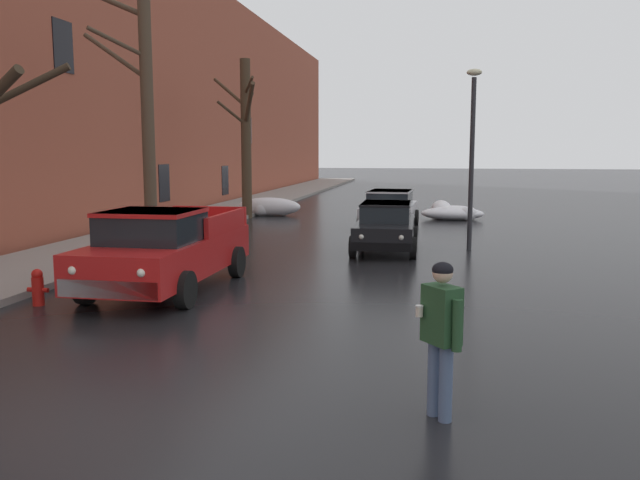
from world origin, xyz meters
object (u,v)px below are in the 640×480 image
(bare_tree_second_along_sidewalk, at_px, (145,114))
(pedestrian_with_coffee, at_px, (441,327))
(sedan_silver_parked_kerbside_mid, at_px, (390,208))
(pickup_truck_red_approaching_near_lane, at_px, (165,249))
(fire_hydrant, at_px, (38,287))
(bare_tree_mid_block, at_px, (246,134))
(street_lamp_post, at_px, (472,149))
(sedan_black_parked_kerbside_close, at_px, (386,226))

(bare_tree_second_along_sidewalk, distance_m, pedestrian_with_coffee, 13.92)
(pedestrian_with_coffee, bearing_deg, sedan_silver_parked_kerbside_mid, 95.94)
(pickup_truck_red_approaching_near_lane, xyz_separation_m, fire_hydrant, (-1.87, -1.72, -0.53))
(bare_tree_second_along_sidewalk, bearing_deg, bare_tree_mid_block, 89.55)
(fire_hydrant, xyz_separation_m, street_lamp_post, (8.44, 8.73, 2.63))
(bare_tree_second_along_sidewalk, distance_m, street_lamp_post, 9.49)
(bare_tree_mid_block, distance_m, sedan_silver_parked_kerbside_mid, 7.44)
(bare_tree_second_along_sidewalk, distance_m, sedan_silver_parked_kerbside_mid, 10.22)
(pickup_truck_red_approaching_near_lane, xyz_separation_m, sedan_silver_parked_kerbside_mid, (3.82, 12.18, -0.13))
(pickup_truck_red_approaching_near_lane, height_order, street_lamp_post, street_lamp_post)
(bare_tree_second_along_sidewalk, relative_size, street_lamp_post, 1.41)
(sedan_black_parked_kerbside_close, bearing_deg, pickup_truck_red_approaching_near_lane, -123.05)
(pedestrian_with_coffee, bearing_deg, sedan_black_parked_kerbside_close, 97.31)
(sedan_black_parked_kerbside_close, xyz_separation_m, pedestrian_with_coffee, (1.56, -12.17, 0.28))
(fire_hydrant, distance_m, street_lamp_post, 12.42)
(pedestrian_with_coffee, relative_size, street_lamp_post, 0.33)
(street_lamp_post, bearing_deg, pedestrian_with_coffee, -93.91)
(sedan_black_parked_kerbside_close, height_order, sedan_silver_parked_kerbside_mid, same)
(sedan_silver_parked_kerbside_mid, bearing_deg, sedan_black_parked_kerbside_close, -86.94)
(pedestrian_with_coffee, bearing_deg, street_lamp_post, 86.09)
(pickup_truck_red_approaching_near_lane, height_order, sedan_black_parked_kerbside_close, pickup_truck_red_approaching_near_lane)
(pickup_truck_red_approaching_near_lane, bearing_deg, fire_hydrant, -137.37)
(fire_hydrant, bearing_deg, street_lamp_post, 45.97)
(pickup_truck_red_approaching_near_lane, relative_size, fire_hydrant, 7.53)
(fire_hydrant, bearing_deg, sedan_silver_parked_kerbside_mid, 67.74)
(street_lamp_post, bearing_deg, pickup_truck_red_approaching_near_lane, -133.15)
(sedan_silver_parked_kerbside_mid, bearing_deg, pickup_truck_red_approaching_near_lane, -107.41)
(sedan_silver_parked_kerbside_mid, height_order, pedestrian_with_coffee, pedestrian_with_coffee)
(pickup_truck_red_approaching_near_lane, relative_size, sedan_black_parked_kerbside_close, 1.28)
(pickup_truck_red_approaching_near_lane, bearing_deg, bare_tree_mid_block, 99.88)
(sedan_silver_parked_kerbside_mid, bearing_deg, fire_hydrant, -112.26)
(bare_tree_second_along_sidewalk, relative_size, sedan_silver_parked_kerbside_mid, 1.71)
(sedan_black_parked_kerbside_close, bearing_deg, pedestrian_with_coffee, -82.69)
(fire_hydrant, bearing_deg, pickup_truck_red_approaching_near_lane, 42.63)
(pickup_truck_red_approaching_near_lane, distance_m, sedan_black_parked_kerbside_close, 7.58)
(bare_tree_mid_block, bearing_deg, fire_hydrant, -87.59)
(bare_tree_mid_block, bearing_deg, pickup_truck_red_approaching_near_lane, -80.12)
(bare_tree_second_along_sidewalk, bearing_deg, pickup_truck_red_approaching_near_lane, -61.93)
(pickup_truck_red_approaching_near_lane, bearing_deg, street_lamp_post, 46.85)
(sedan_black_parked_kerbside_close, distance_m, sedan_silver_parked_kerbside_mid, 5.84)
(bare_tree_second_along_sidewalk, xyz_separation_m, pedestrian_with_coffee, (8.33, -10.76, -2.93))
(sedan_black_parked_kerbside_close, relative_size, street_lamp_post, 0.79)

